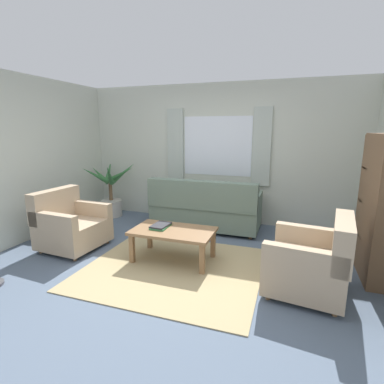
{
  "coord_description": "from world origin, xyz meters",
  "views": [
    {
      "loc": [
        1.37,
        -3.24,
        1.77
      ],
      "look_at": [
        0.01,
        0.7,
        0.87
      ],
      "focal_mm": 27.47,
      "sensor_mm": 36.0,
      "label": 1
    }
  ],
  "objects_px": {
    "armchair_left": "(70,225)",
    "book_stack_on_table": "(161,226)",
    "coffee_table": "(173,234)",
    "couch": "(205,209)",
    "armchair_right": "(312,262)",
    "bookshelf": "(377,205)",
    "potted_plant": "(111,195)"
  },
  "relations": [
    {
      "from": "armchair_left",
      "to": "book_stack_on_table",
      "type": "distance_m",
      "value": 1.45
    },
    {
      "from": "armchair_left",
      "to": "coffee_table",
      "type": "bearing_deg",
      "value": -83.07
    },
    {
      "from": "couch",
      "to": "armchair_right",
      "type": "height_order",
      "value": "couch"
    },
    {
      "from": "book_stack_on_table",
      "to": "bookshelf",
      "type": "height_order",
      "value": "bookshelf"
    },
    {
      "from": "bookshelf",
      "to": "armchair_left",
      "type": "bearing_deg",
      "value": 96.88
    },
    {
      "from": "couch",
      "to": "armchair_left",
      "type": "distance_m",
      "value": 2.23
    },
    {
      "from": "armchair_right",
      "to": "potted_plant",
      "type": "relative_size",
      "value": 0.82
    },
    {
      "from": "potted_plant",
      "to": "couch",
      "type": "bearing_deg",
      "value": -4.09
    },
    {
      "from": "couch",
      "to": "armchair_right",
      "type": "bearing_deg",
      "value": 135.89
    },
    {
      "from": "coffee_table",
      "to": "book_stack_on_table",
      "type": "relative_size",
      "value": 3.37
    },
    {
      "from": "armchair_right",
      "to": "bookshelf",
      "type": "relative_size",
      "value": 0.55
    },
    {
      "from": "bookshelf",
      "to": "couch",
      "type": "bearing_deg",
      "value": 67.84
    },
    {
      "from": "bookshelf",
      "to": "coffee_table",
      "type": "bearing_deg",
      "value": 99.42
    },
    {
      "from": "couch",
      "to": "armchair_right",
      "type": "xyz_separation_m",
      "value": [
        1.7,
        -1.65,
        -0.01
      ]
    },
    {
      "from": "armchair_right",
      "to": "coffee_table",
      "type": "bearing_deg",
      "value": -90.93
    },
    {
      "from": "coffee_table",
      "to": "potted_plant",
      "type": "height_order",
      "value": "potted_plant"
    },
    {
      "from": "armchair_right",
      "to": "bookshelf",
      "type": "height_order",
      "value": "bookshelf"
    },
    {
      "from": "armchair_right",
      "to": "potted_plant",
      "type": "height_order",
      "value": "potted_plant"
    },
    {
      "from": "armchair_left",
      "to": "couch",
      "type": "bearing_deg",
      "value": -44.87
    },
    {
      "from": "coffee_table",
      "to": "bookshelf",
      "type": "height_order",
      "value": "bookshelf"
    },
    {
      "from": "book_stack_on_table",
      "to": "bookshelf",
      "type": "relative_size",
      "value": 0.19
    },
    {
      "from": "coffee_table",
      "to": "bookshelf",
      "type": "relative_size",
      "value": 0.64
    },
    {
      "from": "armchair_left",
      "to": "potted_plant",
      "type": "height_order",
      "value": "potted_plant"
    },
    {
      "from": "potted_plant",
      "to": "bookshelf",
      "type": "distance_m",
      "value": 4.61
    },
    {
      "from": "armchair_right",
      "to": "book_stack_on_table",
      "type": "bearing_deg",
      "value": -91.13
    },
    {
      "from": "couch",
      "to": "bookshelf",
      "type": "distance_m",
      "value": 2.65
    },
    {
      "from": "armchair_left",
      "to": "bookshelf",
      "type": "distance_m",
      "value": 4.14
    },
    {
      "from": "book_stack_on_table",
      "to": "potted_plant",
      "type": "distance_m",
      "value": 2.34
    },
    {
      "from": "coffee_table",
      "to": "bookshelf",
      "type": "bearing_deg",
      "value": 9.42
    },
    {
      "from": "armchair_right",
      "to": "book_stack_on_table",
      "type": "relative_size",
      "value": 2.89
    },
    {
      "from": "couch",
      "to": "book_stack_on_table",
      "type": "distance_m",
      "value": 1.37
    },
    {
      "from": "couch",
      "to": "book_stack_on_table",
      "type": "xyz_separation_m",
      "value": [
        -0.24,
        -1.35,
        0.09
      ]
    }
  ]
}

